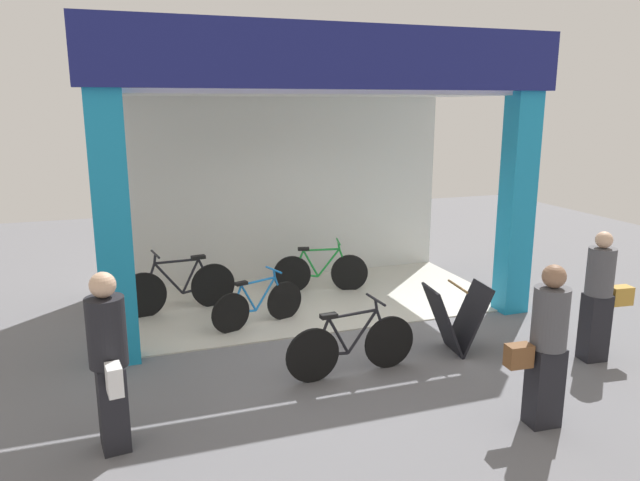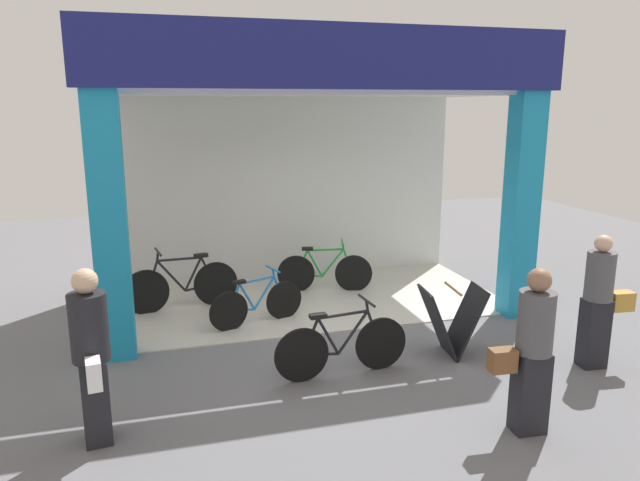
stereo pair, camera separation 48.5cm
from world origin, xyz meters
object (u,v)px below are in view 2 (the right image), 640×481
bicycle_inside_2 (325,272)px  bicycle_parked_0 (342,346)px  pedestrian_0 (599,301)px  pedestrian_1 (92,355)px  bicycle_inside_0 (257,304)px  sandwich_board_sign (451,321)px  pedestrian_2 (532,350)px  bicycle_inside_1 (182,285)px

bicycle_inside_2 → bicycle_parked_0: bicycle_parked_0 is taller
pedestrian_0 → pedestrian_1: (-5.62, -0.13, 0.04)m
pedestrian_1 → bicycle_inside_0: bearing=52.9°
sandwich_board_sign → pedestrian_1: (-4.12, -0.90, 0.43)m
pedestrian_0 → bicycle_inside_0: bearing=146.2°
bicycle_inside_2 → pedestrian_2: size_ratio=0.95×
bicycle_inside_2 → pedestrian_2: bearing=-82.2°
sandwich_board_sign → bicycle_inside_2: bearing=105.5°
pedestrian_1 → bicycle_inside_2: bearing=49.0°
bicycle_parked_0 → sandwich_board_sign: 1.51m
bicycle_inside_0 → sandwich_board_sign: bearing=-37.8°
bicycle_inside_0 → bicycle_parked_0: 1.98m
bicycle_parked_0 → pedestrian_2: (1.34, -1.64, 0.48)m
pedestrian_1 → sandwich_board_sign: bearing=12.4°
bicycle_parked_0 → pedestrian_2: size_ratio=0.99×
sandwich_board_sign → pedestrian_0: 1.73m
sandwich_board_sign → pedestrian_1: 4.24m
bicycle_inside_0 → pedestrian_1: bearing=-127.1°
sandwich_board_sign → pedestrian_0: bearing=-27.3°
bicycle_inside_0 → pedestrian_1: pedestrian_1 is taller
bicycle_inside_1 → bicycle_parked_0: bicycle_inside_1 is taller
bicycle_inside_1 → bicycle_parked_0: bearing=-59.7°
bicycle_inside_0 → sandwich_board_sign: sandwich_board_sign is taller
sandwich_board_sign → pedestrian_2: size_ratio=0.54×
bicycle_inside_2 → pedestrian_2: 4.80m
bicycle_inside_2 → bicycle_inside_0: bearing=-138.0°
sandwich_board_sign → pedestrian_0: pedestrian_0 is taller
bicycle_parked_0 → bicycle_inside_2: bearing=77.4°
bicycle_inside_0 → sandwich_board_sign: (2.16, -1.68, 0.12)m
pedestrian_2 → sandwich_board_sign: bearing=85.1°
bicycle_inside_0 → pedestrian_2: 4.08m
sandwich_board_sign → pedestrian_2: pedestrian_2 is taller
pedestrian_2 → bicycle_inside_2: bearing=97.8°
pedestrian_0 → pedestrian_1: pedestrian_1 is taller
bicycle_parked_0 → pedestrian_1: 2.76m
pedestrian_2 → pedestrian_0: bearing=32.6°
pedestrian_1 → pedestrian_2: (3.96, -0.93, -0.03)m
pedestrian_1 → pedestrian_2: bearing=-13.2°
bicycle_inside_2 → bicycle_inside_1: bearing=-173.8°
pedestrian_2 → pedestrian_1: bearing=166.8°
bicycle_inside_0 → bicycle_inside_2: bearing=42.0°
pedestrian_1 → pedestrian_2: pedestrian_1 is taller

